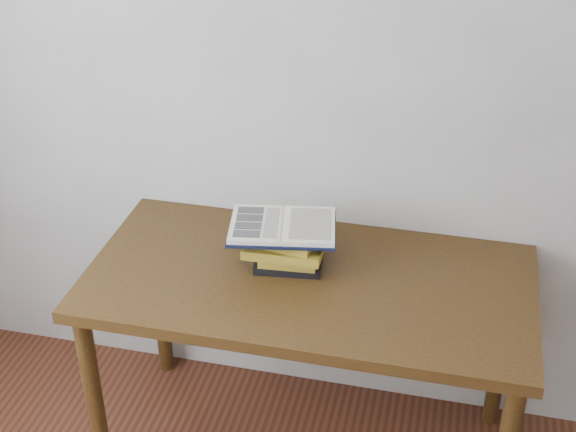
# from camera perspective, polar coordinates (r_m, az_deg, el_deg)

# --- Properties ---
(room_shell) EXTENTS (3.54, 3.54, 2.62)m
(room_shell) POSITION_cam_1_polar(r_m,az_deg,el_deg) (1.09, -13.92, -8.52)
(room_shell) COLOR beige
(room_shell) RESTS_ON ground
(desk) EXTENTS (1.46, 0.73, 0.78)m
(desk) POSITION_cam_1_polar(r_m,az_deg,el_deg) (2.69, 1.47, -6.05)
(desk) COLOR #473111
(desk) RESTS_ON ground
(book_stack) EXTENTS (0.26, 0.20, 0.13)m
(book_stack) POSITION_cam_1_polar(r_m,az_deg,el_deg) (2.65, -0.10, -2.37)
(book_stack) COLOR black
(book_stack) RESTS_ON desk
(open_book) EXTENTS (0.39, 0.30, 0.03)m
(open_book) POSITION_cam_1_polar(r_m,az_deg,el_deg) (2.62, -0.37, -0.74)
(open_book) COLOR black
(open_book) RESTS_ON book_stack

